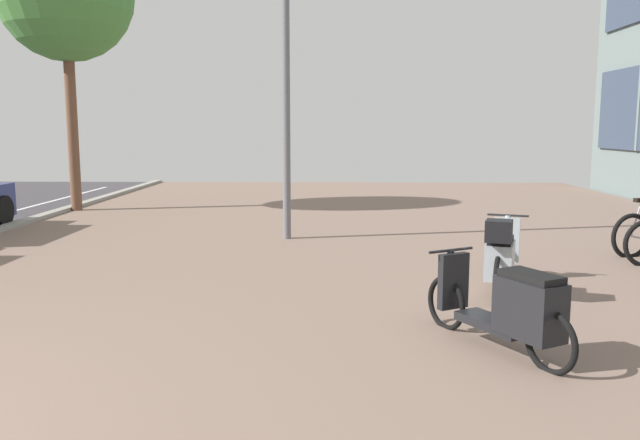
% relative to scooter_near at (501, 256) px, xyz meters
% --- Properties ---
extents(scooter_near, '(0.85, 1.81, 0.98)m').
position_rel_scooter_near_xyz_m(scooter_near, '(0.00, 0.00, 0.00)').
color(scooter_near, black).
rests_on(scooter_near, ground).
extents(scooter_mid, '(1.01, 1.64, 0.83)m').
position_rel_scooter_near_xyz_m(scooter_mid, '(-0.46, -2.09, -0.03)').
color(scooter_mid, black).
rests_on(scooter_mid, ground).
extents(lamp_post, '(0.20, 0.52, 5.27)m').
position_rel_scooter_near_xyz_m(lamp_post, '(-2.84, 3.71, 2.51)').
color(lamp_post, slate).
rests_on(lamp_post, ground).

